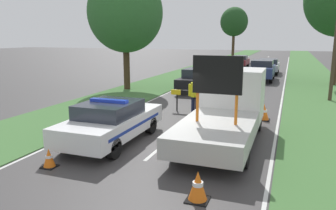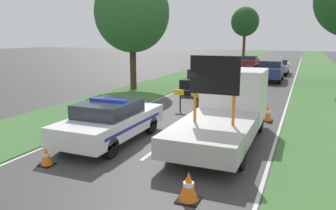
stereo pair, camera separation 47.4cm
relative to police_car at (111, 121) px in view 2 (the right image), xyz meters
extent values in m
plane|color=#3D3A3A|center=(1.79, 0.38, -0.74)|extent=(160.00, 160.00, 0.00)
cube|color=silver|center=(1.79, 0.11, -0.73)|extent=(0.12, 2.70, 0.01)
cube|color=silver|center=(1.79, 6.67, -0.73)|extent=(0.12, 2.70, 0.01)
cube|color=silver|center=(1.79, 13.23, -0.73)|extent=(0.12, 2.70, 0.01)
cube|color=silver|center=(1.79, 19.80, -0.73)|extent=(0.12, 2.70, 0.01)
cube|color=silver|center=(1.79, 26.36, -0.73)|extent=(0.12, 2.70, 0.01)
cube|color=silver|center=(1.79, 32.92, -0.73)|extent=(0.12, 2.70, 0.01)
cube|color=silver|center=(1.79, 39.49, -0.73)|extent=(0.12, 2.70, 0.01)
cube|color=silver|center=(1.79, 46.05, -0.73)|extent=(0.12, 2.70, 0.01)
cube|color=silver|center=(1.79, 52.61, -0.73)|extent=(0.12, 2.70, 0.01)
cube|color=silver|center=(-1.69, 19.44, -0.73)|extent=(0.10, 67.62, 0.01)
cube|color=silver|center=(5.28, 19.44, -0.73)|extent=(0.10, 67.62, 0.01)
cube|color=#427038|center=(-3.86, 20.38, -0.72)|extent=(4.13, 120.00, 0.03)
cube|color=#427038|center=(7.45, 20.38, -0.72)|extent=(4.13, 120.00, 0.03)
cube|color=white|center=(0.00, 0.02, -0.10)|extent=(1.92, 4.51, 0.63)
cube|color=#282D38|center=(0.00, -0.12, 0.45)|extent=(1.69, 2.07, 0.47)
cylinder|color=black|center=(-0.84, 1.42, -0.42)|extent=(0.24, 0.64, 0.64)
cylinder|color=black|center=(0.84, 1.42, -0.42)|extent=(0.24, 0.64, 0.64)
cylinder|color=black|center=(-0.84, -1.38, -0.42)|extent=(0.24, 0.64, 0.64)
cylinder|color=black|center=(0.84, -1.38, -0.42)|extent=(0.24, 0.64, 0.64)
cube|color=#1E38C6|center=(0.00, -0.12, 0.73)|extent=(1.34, 0.24, 0.10)
cube|color=#193399|center=(0.00, 0.02, -0.07)|extent=(1.93, 3.70, 0.10)
cube|color=black|center=(0.00, 2.31, -0.16)|extent=(1.05, 0.08, 0.38)
cube|color=white|center=(3.59, 3.15, 0.63)|extent=(2.23, 2.02, 1.96)
cube|color=#232833|center=(3.59, 4.14, 0.99)|extent=(1.89, 0.04, 0.86)
cube|color=#B2B2AD|center=(3.59, 0.10, -0.05)|extent=(2.23, 4.08, 0.60)
cylinder|color=#D16619|center=(2.99, 0.10, 0.70)|extent=(0.09, 0.09, 0.90)
cylinder|color=#D16619|center=(4.18, 0.10, 0.70)|extent=(0.09, 0.09, 0.90)
cube|color=black|center=(3.59, 0.10, 1.72)|extent=(1.48, 0.12, 1.14)
cylinder|color=black|center=(2.59, 3.15, -0.35)|extent=(0.24, 0.78, 0.78)
cylinder|color=black|center=(4.58, 3.15, -0.35)|extent=(0.24, 0.78, 0.78)
cylinder|color=black|center=(2.59, -0.72, -0.35)|extent=(0.24, 0.78, 0.78)
cylinder|color=black|center=(4.58, -0.72, -0.35)|extent=(0.24, 0.78, 0.78)
cylinder|color=black|center=(0.52, 5.41, -0.34)|extent=(0.07, 0.07, 0.79)
cylinder|color=black|center=(2.90, 5.41, -0.34)|extent=(0.07, 0.07, 0.79)
cube|color=yellow|center=(0.47, 5.41, 0.17)|extent=(0.50, 0.08, 0.24)
cube|color=black|center=(0.97, 5.41, 0.17)|extent=(0.50, 0.08, 0.24)
cube|color=yellow|center=(1.46, 5.41, 0.17)|extent=(0.50, 0.08, 0.24)
cube|color=black|center=(1.96, 5.41, 0.17)|extent=(0.50, 0.08, 0.24)
cube|color=yellow|center=(2.45, 5.41, 0.17)|extent=(0.50, 0.08, 0.24)
cube|color=black|center=(2.95, 5.41, 0.17)|extent=(0.50, 0.08, 0.24)
cylinder|color=#191E38|center=(1.52, 4.75, -0.30)|extent=(0.16, 0.16, 0.87)
cylinder|color=#191E38|center=(1.70, 4.75, -0.30)|extent=(0.16, 0.16, 0.87)
cylinder|color=yellow|center=(1.61, 4.75, 0.47)|extent=(0.40, 0.40, 0.66)
cylinder|color=yellow|center=(1.36, 4.75, 0.43)|extent=(0.13, 0.13, 0.56)
cylinder|color=yellow|center=(1.86, 4.75, 0.43)|extent=(0.13, 0.13, 0.56)
sphere|color=#A57A5B|center=(1.61, 4.75, 0.91)|extent=(0.23, 0.23, 0.23)
cylinder|color=#141933|center=(1.61, 4.75, 0.97)|extent=(0.26, 0.26, 0.06)
cylinder|color=#232326|center=(2.00, 4.41, -0.34)|extent=(0.15, 0.15, 0.79)
cylinder|color=#232326|center=(2.16, 4.41, -0.34)|extent=(0.15, 0.15, 0.79)
cylinder|color=#B2AD9E|center=(2.08, 4.41, 0.36)|extent=(0.36, 0.36, 0.60)
cylinder|color=#B2AD9E|center=(1.85, 4.41, 0.33)|extent=(0.12, 0.12, 0.51)
cylinder|color=#B2AD9E|center=(2.31, 4.41, 0.33)|extent=(0.12, 0.12, 0.51)
sphere|color=tan|center=(2.08, 4.41, 0.76)|extent=(0.21, 0.21, 0.21)
cube|color=black|center=(-0.50, -2.58, -0.72)|extent=(0.39, 0.39, 0.03)
cone|color=orange|center=(-0.50, -2.58, -0.45)|extent=(0.33, 0.33, 0.51)
cylinder|color=white|center=(-0.50, -2.58, -0.43)|extent=(0.19, 0.19, 0.07)
cube|color=black|center=(3.87, -2.96, -0.72)|extent=(0.50, 0.50, 0.03)
cone|color=orange|center=(3.87, -2.96, -0.38)|extent=(0.43, 0.43, 0.66)
cylinder|color=white|center=(3.87, -2.96, -0.34)|extent=(0.24, 0.24, 0.09)
cube|color=black|center=(4.67, 4.96, -0.72)|extent=(0.52, 0.52, 0.03)
cone|color=orange|center=(4.67, 4.96, -0.37)|extent=(0.44, 0.44, 0.68)
cylinder|color=white|center=(4.67, 4.96, -0.33)|extent=(0.25, 0.25, 0.10)
cube|color=black|center=(-0.07, 11.56, -0.05)|extent=(1.87, 4.63, 0.58)
cube|color=#282D38|center=(-0.07, 11.42, 0.51)|extent=(1.65, 2.13, 0.53)
cylinder|color=black|center=(-0.88, 13.00, -0.34)|extent=(0.24, 0.80, 0.80)
cylinder|color=black|center=(0.75, 13.00, -0.34)|extent=(0.24, 0.80, 0.80)
cylinder|color=black|center=(-0.88, 10.13, -0.34)|extent=(0.24, 0.80, 0.80)
cylinder|color=black|center=(0.75, 10.13, -0.34)|extent=(0.24, 0.80, 0.80)
cube|color=navy|center=(3.45, 18.46, 0.05)|extent=(1.86, 4.49, 0.78)
cube|color=#282D38|center=(3.45, 18.33, 0.69)|extent=(1.64, 2.07, 0.51)
cylinder|color=black|center=(2.64, 19.85, -0.34)|extent=(0.24, 0.79, 0.79)
cylinder|color=black|center=(4.27, 19.85, -0.34)|extent=(0.24, 0.79, 0.79)
cylinder|color=black|center=(2.64, 17.07, -0.34)|extent=(0.24, 0.79, 0.79)
cylinder|color=black|center=(4.27, 17.07, -0.34)|extent=(0.24, 0.79, 0.79)
cube|color=#B2B2B7|center=(3.58, 23.96, -0.06)|extent=(1.94, 4.33, 0.57)
cube|color=#282D38|center=(3.58, 23.83, 0.47)|extent=(1.71, 1.99, 0.48)
cylinder|color=black|center=(2.73, 25.31, -0.34)|extent=(0.24, 0.79, 0.79)
cylinder|color=black|center=(4.43, 25.31, -0.34)|extent=(0.24, 0.79, 0.79)
cylinder|color=black|center=(2.73, 22.62, -0.34)|extent=(0.24, 0.79, 0.79)
cylinder|color=black|center=(4.43, 22.62, -0.34)|extent=(0.24, 0.79, 0.79)
cube|color=maroon|center=(-0.05, 30.00, -0.09)|extent=(1.86, 3.97, 0.58)
cube|color=#282D38|center=(-0.05, 29.88, 0.42)|extent=(1.64, 1.83, 0.45)
cylinder|color=black|center=(-0.86, 31.23, -0.38)|extent=(0.24, 0.71, 0.71)
cylinder|color=black|center=(0.76, 31.23, -0.38)|extent=(0.24, 0.71, 0.71)
cylinder|color=black|center=(-0.86, 28.77, -0.38)|extent=(0.24, 0.71, 0.71)
cylinder|color=black|center=(0.76, 28.77, -0.38)|extent=(0.24, 0.71, 0.71)
cylinder|color=#42301E|center=(-4.86, 10.50, 0.89)|extent=(0.43, 0.43, 3.24)
ellipsoid|color=#2D662D|center=(-4.86, 10.50, 4.37)|extent=(4.97, 4.97, 5.21)
cylinder|color=#42301E|center=(-2.50, 39.73, 1.36)|extent=(0.40, 0.40, 4.19)
ellipsoid|color=#1E471E|center=(-2.50, 39.73, 4.94)|extent=(3.96, 3.96, 4.16)
camera|label=1|loc=(5.58, -9.46, 2.83)|focal=35.00mm
camera|label=2|loc=(6.03, -9.28, 2.83)|focal=35.00mm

